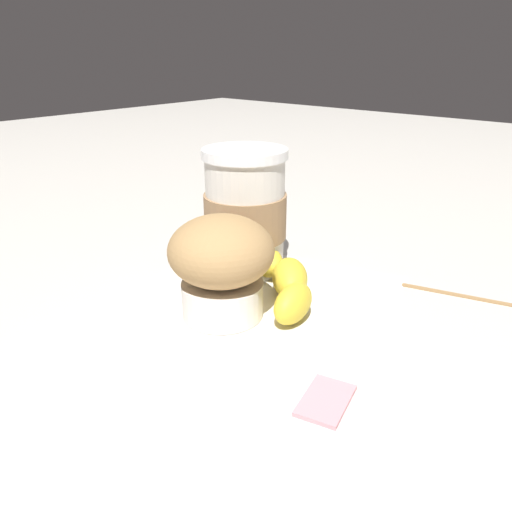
# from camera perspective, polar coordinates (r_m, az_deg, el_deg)

# --- Properties ---
(ground_plane) EXTENTS (3.00, 3.00, 0.00)m
(ground_plane) POSITION_cam_1_polar(r_m,az_deg,el_deg) (0.50, 0.00, -5.41)
(ground_plane) COLOR beige
(paper_napkin) EXTENTS (0.31, 0.31, 0.00)m
(paper_napkin) POSITION_cam_1_polar(r_m,az_deg,el_deg) (0.50, 0.00, -5.34)
(paper_napkin) COLOR white
(paper_napkin) RESTS_ON ground_plane
(coffee_cup) EXTENTS (0.09, 0.09, 0.14)m
(coffee_cup) POSITION_cam_1_polar(r_m,az_deg,el_deg) (0.55, -1.24, 5.08)
(coffee_cup) COLOR silver
(coffee_cup) RESTS_ON paper_napkin
(muffin) EXTENTS (0.10, 0.10, 0.10)m
(muffin) POSITION_cam_1_polar(r_m,az_deg,el_deg) (0.46, -3.96, -0.76)
(muffin) COLOR white
(muffin) RESTS_ON paper_napkin
(banana) EXTENTS (0.19, 0.12, 0.04)m
(banana) POSITION_cam_1_polar(r_m,az_deg,el_deg) (0.53, 1.26, -1.63)
(banana) COLOR yellow
(banana) RESTS_ON paper_napkin
(sugar_packet) EXTENTS (0.04, 0.06, 0.01)m
(sugar_packet) POSITION_cam_1_polar(r_m,az_deg,el_deg) (0.38, 7.97, -15.81)
(sugar_packet) COLOR pink
(sugar_packet) RESTS_ON ground_plane
(wooden_stirrer) EXTENTS (0.11, 0.04, 0.00)m
(wooden_stirrer) POSITION_cam_1_polar(r_m,az_deg,el_deg) (0.56, 21.89, -4.08)
(wooden_stirrer) COLOR #9E7547
(wooden_stirrer) RESTS_ON ground_plane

